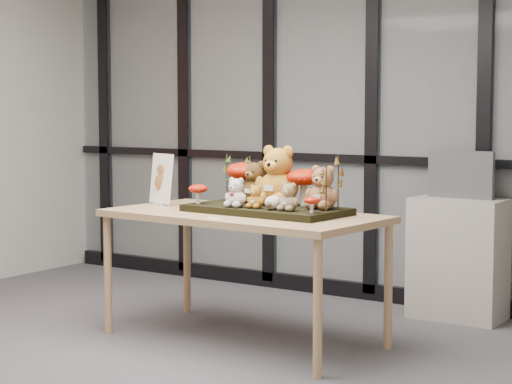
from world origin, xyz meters
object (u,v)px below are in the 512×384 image
Objects in this scene: mushroom_back_left at (245,180)px; mushroom_front_left at (198,193)px; bear_brown_medium at (255,180)px; bear_tan_back at (323,185)px; plush_cream_hedgehog at (273,202)px; bear_white_bow at (236,191)px; display_table at (243,223)px; monitor at (461,175)px; sign_holder at (161,181)px; diorama_tray at (266,210)px; mushroom_front_right at (312,204)px; bear_pooh_yellow at (278,172)px; bear_beige_small at (289,195)px; cabinet at (458,259)px; bear_small_yellow at (256,195)px; mushroom_back_right at (304,185)px.

mushroom_back_left is 0.33m from mushroom_front_left.
bear_tan_back is at bearing -4.05° from bear_brown_medium.
bear_tan_back reaches higher than plush_cream_hedgehog.
bear_tan_back reaches higher than bear_white_bow.
display_table is at bearing 166.12° from plush_cream_hedgehog.
mushroom_back_left is 0.61× the size of monitor.
bear_white_bow is 0.34m from mushroom_back_left.
mushroom_front_left is (-0.79, -0.17, -0.07)m from bear_tan_back.
monitor is at bearing 76.51° from bear_tan_back.
sign_holder is 0.74× the size of monitor.
diorama_tray is 0.45m from mushroom_front_right.
diorama_tray is at bearing -91.04° from bear_pooh_yellow.
bear_brown_medium is at bearing 146.30° from diorama_tray.
bear_white_bow is 0.27m from plush_cream_hedgehog.
monitor is (0.91, 1.14, -0.00)m from bear_brown_medium.
mushroom_back_left is at bearing 146.53° from plush_cream_hedgehog.
bear_beige_small is at bearing 171.56° from mushroom_front_right.
diorama_tray is 0.22m from bear_white_bow.
bear_pooh_yellow is 0.49× the size of cabinet.
bear_small_yellow is 0.46× the size of sign_holder.
plush_cream_hedgehog is (0.14, -0.14, 0.07)m from diorama_tray.
mushroom_back_left is (-0.28, 0.29, 0.06)m from bear_small_yellow.
mushroom_back_right is at bearing -116.73° from monitor.
mushroom_front_left is at bearing 178.77° from bear_white_bow.
bear_pooh_yellow is at bearing 66.15° from bear_white_bow.
bear_tan_back reaches higher than diorama_tray.
bear_small_yellow is (0.14, -0.07, 0.18)m from display_table.
cabinet is 0.57m from monitor.
diorama_tray is 3.54× the size of mushroom_back_left.
bear_beige_small is 1.36× the size of mushroom_front_left.
mushroom_front_left is at bearing 0.76° from sign_holder.
bear_beige_small reaches higher than cabinet.
sign_holder reaches higher than display_table.
sign_holder is at bearing -176.96° from diorama_tray.
bear_pooh_yellow reaches higher than bear_brown_medium.
mushroom_back_right is 1.01m from sign_holder.
sign_holder is at bearing 176.13° from bear_beige_small.
display_table is 5.21× the size of sign_holder.
diorama_tray is 0.21m from plush_cream_hedgehog.
cabinet is at bearing 61.30° from bear_pooh_yellow.
bear_tan_back is 1.37m from cabinet.
bear_white_bow is (0.01, -0.08, 0.21)m from display_table.
bear_white_bow is at bearing -135.27° from mushroom_back_right.
mushroom_back_left is 0.34× the size of cabinet.
mushroom_front_left is 0.16× the size of cabinet.
bear_pooh_yellow is 0.27m from bear_small_yellow.
bear_pooh_yellow is at bearing -10.51° from mushroom_back_left.
bear_brown_medium is 3.15× the size of plush_cream_hedgehog.
mushroom_back_left is 0.82× the size of sign_holder.
monitor is at bearing 49.78° from mushroom_front_left.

